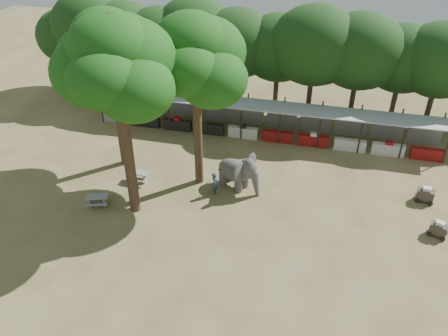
% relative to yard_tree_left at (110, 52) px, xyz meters
% --- Properties ---
extents(ground, '(100.00, 100.00, 0.00)m').
position_rel_yard_tree_left_xyz_m(ground, '(9.13, -7.19, -8.20)').
color(ground, brown).
rests_on(ground, ground).
extents(vendor_stalls, '(28.00, 2.99, 2.80)m').
position_rel_yard_tree_left_xyz_m(vendor_stalls, '(9.13, 6.65, -7.02)').
color(vendor_stalls, '#A7ABAF').
rests_on(vendor_stalls, ground).
extents(yard_tree_left, '(7.10, 6.90, 11.02)m').
position_rel_yard_tree_left_xyz_m(yard_tree_left, '(0.00, 0.00, 0.00)').
color(yard_tree_left, '#332316').
rests_on(yard_tree_left, ground).
extents(yard_tree_center, '(7.10, 6.90, 12.04)m').
position_rel_yard_tree_left_xyz_m(yard_tree_center, '(3.00, -5.00, 1.01)').
color(yard_tree_center, '#332316').
rests_on(yard_tree_center, ground).
extents(yard_tree_back, '(7.10, 6.90, 11.36)m').
position_rel_yard_tree_left_xyz_m(yard_tree_back, '(6.00, -1.00, 0.34)').
color(yard_tree_back, '#332316').
rests_on(yard_tree_back, ground).
extents(backdrop_trees, '(46.46, 5.95, 8.33)m').
position_rel_yard_tree_left_xyz_m(backdrop_trees, '(9.13, 11.81, -2.69)').
color(backdrop_trees, '#332316').
rests_on(backdrop_trees, ground).
extents(elephant, '(3.38, 2.64, 2.52)m').
position_rel_yard_tree_left_xyz_m(elephant, '(8.91, -1.27, -6.94)').
color(elephant, '#434141').
rests_on(elephant, ground).
extents(handler, '(0.41, 0.59, 1.60)m').
position_rel_yard_tree_left_xyz_m(handler, '(7.56, -2.36, -7.40)').
color(handler, '#26384C').
rests_on(handler, ground).
extents(picnic_table_near, '(1.69, 1.61, 0.68)m').
position_rel_yard_tree_left_xyz_m(picnic_table_near, '(0.63, -5.36, -7.76)').
color(picnic_table_near, gray).
rests_on(picnic_table_near, ground).
extents(picnic_table_far, '(1.46, 1.32, 0.72)m').
position_rel_yard_tree_left_xyz_m(picnic_table_far, '(2.09, -2.18, -7.73)').
color(picnic_table_far, gray).
rests_on(picnic_table_far, ground).
extents(cart_front, '(1.20, 0.99, 1.01)m').
position_rel_yard_tree_left_xyz_m(cart_front, '(21.19, -3.21, -7.70)').
color(cart_front, '#342E25').
rests_on(cart_front, ground).
extents(cart_back, '(1.19, 0.88, 1.07)m').
position_rel_yard_tree_left_xyz_m(cart_back, '(20.89, 0.14, -7.67)').
color(cart_back, '#342E25').
rests_on(cart_back, ground).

